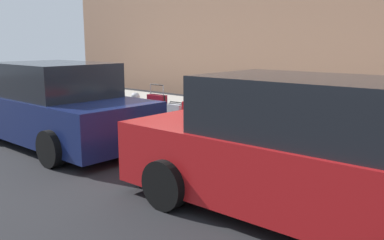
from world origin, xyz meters
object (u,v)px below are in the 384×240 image
(suitcase_navy_4, at_px, (215,122))
(suitcase_red_5, at_px, (193,118))
(fire_hydrant, at_px, (136,108))
(suitcase_maroon_0, at_px, (312,143))
(suitcase_teal_1, at_px, (284,135))
(parked_car_navy_1, at_px, (55,106))
(suitcase_olive_2, at_px, (260,133))
(parked_car_red_0, at_px, (309,155))
(suitcase_maroon_7, at_px, (157,111))
(suitcase_black_3, at_px, (237,125))
(suitcase_silver_6, at_px, (176,118))
(bollard_post, at_px, (110,103))

(suitcase_navy_4, distance_m, suitcase_red_5, 0.57)
(suitcase_navy_4, relative_size, fire_hydrant, 1.00)
(suitcase_maroon_0, relative_size, fire_hydrant, 0.76)
(suitcase_teal_1, xyz_separation_m, parked_car_navy_1, (4.14, 2.00, 0.32))
(suitcase_olive_2, height_order, suitcase_navy_4, suitcase_navy_4)
(suitcase_red_5, distance_m, parked_car_red_0, 4.11)
(suitcase_navy_4, bearing_deg, fire_hydrant, 1.31)
(parked_car_red_0, bearing_deg, suitcase_navy_4, -33.98)
(suitcase_navy_4, distance_m, parked_car_navy_1, 3.29)
(suitcase_maroon_7, distance_m, parked_car_navy_1, 2.21)
(suitcase_olive_2, xyz_separation_m, suitcase_black_3, (0.51, 0.02, 0.07))
(suitcase_silver_6, height_order, fire_hydrant, fire_hydrant)
(suitcase_maroon_7, height_order, parked_car_red_0, parked_car_red_0)
(suitcase_black_3, relative_size, suitcase_maroon_7, 0.77)
(suitcase_navy_4, xyz_separation_m, parked_car_red_0, (-3.00, 2.02, 0.29))
(suitcase_teal_1, bearing_deg, parked_car_navy_1, 25.81)
(suitcase_maroon_7, distance_m, fire_hydrant, 0.72)
(suitcase_olive_2, relative_size, parked_car_red_0, 0.13)
(suitcase_olive_2, height_order, suitcase_black_3, suitcase_black_3)
(suitcase_black_3, height_order, fire_hydrant, suitcase_black_3)
(suitcase_red_5, relative_size, suitcase_silver_6, 1.54)
(suitcase_silver_6, bearing_deg, parked_car_navy_1, 54.25)
(suitcase_teal_1, xyz_separation_m, suitcase_maroon_7, (3.21, 0.01, 0.06))
(suitcase_maroon_0, relative_size, bollard_post, 0.66)
(suitcase_teal_1, height_order, suitcase_red_5, suitcase_red_5)
(suitcase_red_5, bearing_deg, suitcase_teal_1, -179.97)
(bollard_post, bearing_deg, suitcase_olive_2, -177.28)
(suitcase_navy_4, bearing_deg, suitcase_maroon_7, 1.04)
(suitcase_maroon_0, bearing_deg, parked_car_red_0, 114.22)
(suitcase_teal_1, xyz_separation_m, parked_car_red_0, (-1.43, 2.00, 0.32))
(suitcase_silver_6, bearing_deg, suitcase_olive_2, 179.40)
(suitcase_black_3, xyz_separation_m, parked_car_navy_1, (3.14, 2.01, 0.28))
(suitcase_navy_4, height_order, fire_hydrant, fire_hydrant)
(suitcase_navy_4, xyz_separation_m, parked_car_navy_1, (2.57, 2.02, 0.29))
(bollard_post, height_order, parked_car_red_0, parked_car_red_0)
(suitcase_navy_4, height_order, suitcase_silver_6, suitcase_navy_4)
(suitcase_olive_2, xyz_separation_m, parked_car_navy_1, (3.65, 2.02, 0.35))
(suitcase_silver_6, bearing_deg, fire_hydrant, 3.32)
(suitcase_maroon_0, distance_m, suitcase_navy_4, 2.09)
(fire_hydrant, xyz_separation_m, parked_car_red_0, (-5.37, 1.97, 0.24))
(suitcase_maroon_0, height_order, bollard_post, bollard_post)
(suitcase_teal_1, bearing_deg, suitcase_olive_2, -1.96)
(bollard_post, distance_m, parked_car_red_0, 6.42)
(suitcase_black_3, distance_m, suitcase_silver_6, 1.67)
(suitcase_olive_2, height_order, suitcase_silver_6, suitcase_silver_6)
(bollard_post, bearing_deg, suitcase_teal_1, -177.77)
(suitcase_olive_2, height_order, parked_car_navy_1, parked_car_navy_1)
(suitcase_navy_4, xyz_separation_m, suitcase_red_5, (0.57, 0.02, 0.00))
(suitcase_maroon_0, distance_m, suitcase_silver_6, 3.19)
(parked_car_navy_1, bearing_deg, fire_hydrant, -96.06)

